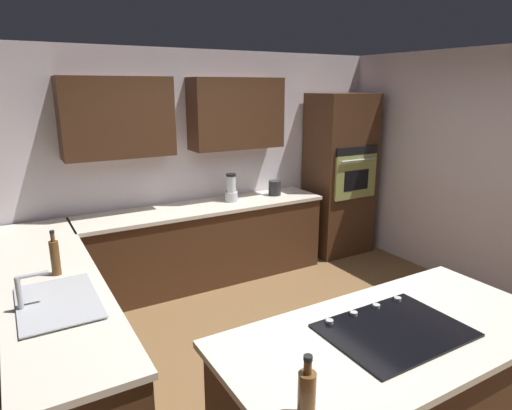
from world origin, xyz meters
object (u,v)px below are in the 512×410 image
Objects in this scene: kettle at (275,188)px; dish_soap_bottle at (55,257)px; wall_oven at (339,175)px; sink_unit at (56,302)px; cooktop at (394,330)px; oil_bottle at (307,393)px; blender at (231,190)px.

dish_soap_bottle reaches higher than kettle.
wall_oven is 3.02× the size of sink_unit.
oil_bottle is (0.80, 0.28, 0.10)m from cooktop.
sink_unit is at bearing 39.31° from blender.
sink_unit is 2.14× the size of blender.
cooktop is at bearing 80.20° from blender.
oil_bottle reaches higher than kettle.
dish_soap_bottle is at bearing 25.00° from kettle.
oil_bottle is at bearing 67.92° from blender.
wall_oven is 3.62m from cooktop.
cooktop is at bearing 69.44° from kettle.
cooktop is 4.22× the size of kettle.
blender reaches higher than kettle.
sink_unit is 2.12× the size of dish_soap_bottle.
dish_soap_bottle is (3.62, 1.19, -0.02)m from wall_oven.
blender is (-0.51, -2.97, 0.13)m from cooktop.
blender is 1.81× the size of kettle.
wall_oven reaches higher than sink_unit.
kettle is 0.55× the size of dish_soap_bottle.
wall_oven is at bearing 178.84° from blender.
blender is 2.36m from dish_soap_bottle.
oil_bottle is (-0.76, 1.54, 0.09)m from sink_unit.
oil_bottle is at bearing 59.44° from kettle.
kettle is 2.89m from dish_soap_bottle.
blender is (-2.08, -1.70, 0.12)m from sink_unit.
dish_soap_bottle is (2.02, 1.22, -0.00)m from blender.
blender is at bearing -1.16° from wall_oven.
kettle is at bearing -120.56° from oil_bottle.
oil_bottle reaches higher than sink_unit.
sink_unit is at bearing -38.93° from cooktop.
oil_bottle is (2.92, 3.21, -0.05)m from wall_oven.
blender is at bearing -112.08° from oil_bottle.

